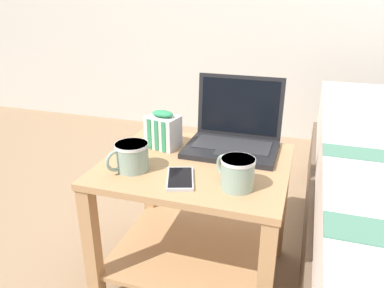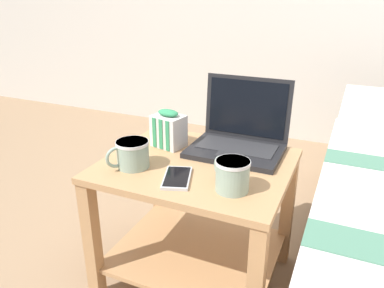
% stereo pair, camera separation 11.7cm
% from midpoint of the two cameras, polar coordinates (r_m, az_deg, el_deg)
% --- Properties ---
extents(ground_plane, '(8.00, 8.00, 0.00)m').
position_cam_midpoint_polar(ground_plane, '(1.50, -1.89, -19.50)').
color(ground_plane, '#937556').
extents(bedside_table, '(0.61, 0.52, 0.48)m').
position_cam_midpoint_polar(bedside_table, '(1.32, -2.06, -9.51)').
color(bedside_table, tan).
rests_on(bedside_table, ground_plane).
extents(laptop, '(0.32, 0.26, 0.24)m').
position_cam_midpoint_polar(laptop, '(1.34, 3.94, 1.40)').
color(laptop, black).
rests_on(laptop, bedside_table).
extents(mug_front_left, '(0.11, 0.13, 0.09)m').
position_cam_midpoint_polar(mug_front_left, '(1.19, -12.03, -1.76)').
color(mug_front_left, '#8CA593').
rests_on(mug_front_left, bedside_table).
extents(mug_front_right, '(0.12, 0.11, 0.09)m').
position_cam_midpoint_polar(mug_front_right, '(1.06, 3.72, -4.27)').
color(mug_front_right, '#8CA593').
rests_on(mug_front_right, bedside_table).
extents(snack_bag, '(0.13, 0.11, 0.14)m').
position_cam_midpoint_polar(snack_bag, '(1.34, -6.93, 1.99)').
color(snack_bag, silver).
rests_on(snack_bag, bedside_table).
extents(cell_phone, '(0.12, 0.16, 0.01)m').
position_cam_midpoint_polar(cell_phone, '(1.13, -4.82, -5.32)').
color(cell_phone, '#B7BABC').
rests_on(cell_phone, bedside_table).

